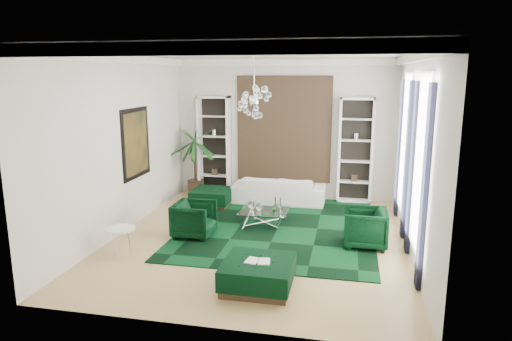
% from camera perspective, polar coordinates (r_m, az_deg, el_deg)
% --- Properties ---
extents(floor, '(6.00, 7.00, 0.02)m').
position_cam_1_polar(floor, '(9.70, 0.36, -8.57)').
color(floor, tan).
rests_on(floor, ground).
extents(ceiling, '(6.00, 7.00, 0.02)m').
position_cam_1_polar(ceiling, '(9.09, 0.39, 14.60)').
color(ceiling, white).
rests_on(ceiling, ground).
extents(wall_back, '(6.00, 0.02, 3.80)m').
position_cam_1_polar(wall_back, '(12.63, 3.52, 5.16)').
color(wall_back, silver).
rests_on(wall_back, ground).
extents(wall_front, '(6.00, 0.02, 3.80)m').
position_cam_1_polar(wall_front, '(5.87, -6.39, -2.83)').
color(wall_front, silver).
rests_on(wall_front, ground).
extents(wall_left, '(0.02, 7.00, 3.80)m').
position_cam_1_polar(wall_left, '(10.22, -16.43, 3.08)').
color(wall_left, silver).
rests_on(wall_left, ground).
extents(wall_right, '(0.02, 7.00, 3.80)m').
position_cam_1_polar(wall_right, '(9.11, 19.28, 1.86)').
color(wall_right, silver).
rests_on(wall_right, ground).
extents(crown_molding, '(6.00, 7.00, 0.18)m').
position_cam_1_polar(crown_molding, '(9.09, 0.39, 13.91)').
color(crown_molding, white).
rests_on(crown_molding, ceiling).
extents(ceiling_medallion, '(0.90, 0.90, 0.05)m').
position_cam_1_polar(ceiling_medallion, '(9.38, 0.76, 14.27)').
color(ceiling_medallion, white).
rests_on(ceiling_medallion, ceiling).
extents(tapestry, '(2.50, 0.06, 2.80)m').
position_cam_1_polar(tapestry, '(12.58, 3.49, 5.13)').
color(tapestry, black).
rests_on(tapestry, wall_back).
extents(shelving_left, '(0.90, 0.38, 2.80)m').
position_cam_1_polar(shelving_left, '(12.93, -5.23, 3.05)').
color(shelving_left, white).
rests_on(shelving_left, floor).
extents(shelving_right, '(0.90, 0.38, 2.80)m').
position_cam_1_polar(shelving_right, '(12.38, 12.34, 2.43)').
color(shelving_right, white).
rests_on(shelving_right, floor).
extents(painting, '(0.04, 1.30, 1.60)m').
position_cam_1_polar(painting, '(10.74, -14.73, 3.32)').
color(painting, black).
rests_on(painting, wall_left).
extents(window_near, '(0.03, 1.10, 2.90)m').
position_cam_1_polar(window_near, '(8.23, 19.92, 0.80)').
color(window_near, white).
rests_on(window_near, wall_right).
extents(curtain_near_a, '(0.07, 0.30, 3.25)m').
position_cam_1_polar(curtain_near_a, '(7.52, 20.33, -2.19)').
color(curtain_near_a, black).
rests_on(curtain_near_a, floor).
extents(curtain_near_b, '(0.07, 0.30, 3.25)m').
position_cam_1_polar(curtain_near_b, '(9.03, 18.92, 0.19)').
color(curtain_near_b, black).
rests_on(curtain_near_b, floor).
extents(window_far, '(0.03, 1.10, 2.90)m').
position_cam_1_polar(window_far, '(10.58, 18.16, 3.26)').
color(window_far, white).
rests_on(window_far, wall_right).
extents(curtain_far_a, '(0.07, 0.30, 3.25)m').
position_cam_1_polar(curtain_far_a, '(9.85, 18.34, 1.16)').
color(curtain_far_a, black).
rests_on(curtain_far_a, floor).
extents(curtain_far_b, '(0.07, 0.30, 3.25)m').
position_cam_1_polar(curtain_far_b, '(11.38, 17.49, 2.60)').
color(curtain_far_b, black).
rests_on(curtain_far_b, floor).
extents(rug, '(4.20, 5.00, 0.02)m').
position_cam_1_polar(rug, '(10.41, 2.87, -7.00)').
color(rug, black).
rests_on(rug, floor).
extents(sofa, '(2.44, 0.95, 0.71)m').
position_cam_1_polar(sofa, '(12.23, 2.88, -2.42)').
color(sofa, silver).
rests_on(sofa, floor).
extents(armchair_left, '(0.82, 0.80, 0.75)m').
position_cam_1_polar(armchair_left, '(9.81, -7.73, -6.06)').
color(armchair_left, black).
rests_on(armchair_left, floor).
extents(armchair_right, '(0.85, 0.83, 0.78)m').
position_cam_1_polar(armchair_right, '(9.43, 13.47, -6.95)').
color(armchair_right, black).
rests_on(armchair_right, floor).
extents(coffee_table, '(1.07, 1.07, 0.37)m').
position_cam_1_polar(coffee_table, '(10.48, 1.08, -5.86)').
color(coffee_table, white).
rests_on(coffee_table, floor).
extents(ottoman_side, '(0.98, 0.98, 0.43)m').
position_cam_1_polar(ottoman_side, '(12.05, -5.51, -3.37)').
color(ottoman_side, black).
rests_on(ottoman_side, floor).
extents(ottoman_front, '(1.11, 1.11, 0.44)m').
position_cam_1_polar(ottoman_front, '(7.55, 0.26, -12.86)').
color(ottoman_front, black).
rests_on(ottoman_front, floor).
extents(book, '(0.40, 0.27, 0.03)m').
position_cam_1_polar(book, '(7.45, 0.26, -11.21)').
color(book, white).
rests_on(book, ottoman_front).
extents(side_table, '(0.56, 0.56, 0.54)m').
position_cam_1_polar(side_table, '(9.11, -16.53, -8.60)').
color(side_table, white).
rests_on(side_table, floor).
extents(palm, '(1.59, 1.59, 2.55)m').
position_cam_1_polar(palm, '(12.96, -7.65, 2.45)').
color(palm, '#1A4E1B').
rests_on(palm, floor).
extents(chandelier, '(0.77, 0.77, 0.69)m').
position_cam_1_polar(chandelier, '(9.14, -0.25, 8.56)').
color(chandelier, white).
rests_on(chandelier, ceiling).
extents(table_plant, '(0.13, 0.10, 0.23)m').
position_cam_1_polar(table_plant, '(10.14, 2.34, -4.72)').
color(table_plant, '#1A4E1B').
rests_on(table_plant, coffee_table).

